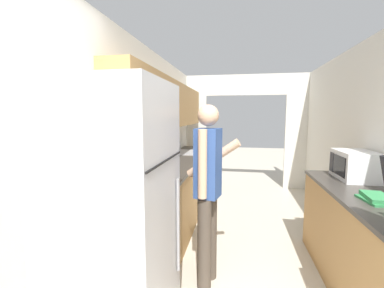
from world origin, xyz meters
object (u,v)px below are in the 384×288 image
object	(u,v)px
range_oven	(190,176)
book_stack	(377,199)
refrigerator	(116,216)
person	(208,189)
microwave	(355,165)
knife	(197,148)

from	to	relation	value
range_oven	book_stack	bearing A→B (deg)	-50.42
range_oven	book_stack	distance (m)	3.16
refrigerator	person	bearing A→B (deg)	53.14
microwave	book_stack	bearing A→B (deg)	-100.30
microwave	knife	world-z (taller)	microwave
refrigerator	microwave	size ratio (longest dim) A/B	3.52
microwave	knife	distance (m)	3.04
range_oven	microwave	world-z (taller)	microwave
range_oven	microwave	size ratio (longest dim) A/B	2.04
person	knife	xyz separation A→B (m)	(-0.56, 2.88, 0.01)
book_stack	range_oven	bearing A→B (deg)	129.58
range_oven	knife	world-z (taller)	range_oven
person	book_stack	size ratio (longest dim) A/B	5.55
person	refrigerator	bearing A→B (deg)	155.55
refrigerator	person	xyz separation A→B (m)	(0.55, 0.74, 0.00)
person	microwave	world-z (taller)	person
knife	range_oven	bearing A→B (deg)	-100.58
book_stack	knife	size ratio (longest dim) A/B	0.91
range_oven	knife	xyz separation A→B (m)	(0.05, 0.57, 0.46)
person	knife	bearing A→B (deg)	23.49
person	knife	size ratio (longest dim) A/B	5.03
person	microwave	size ratio (longest dim) A/B	3.28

